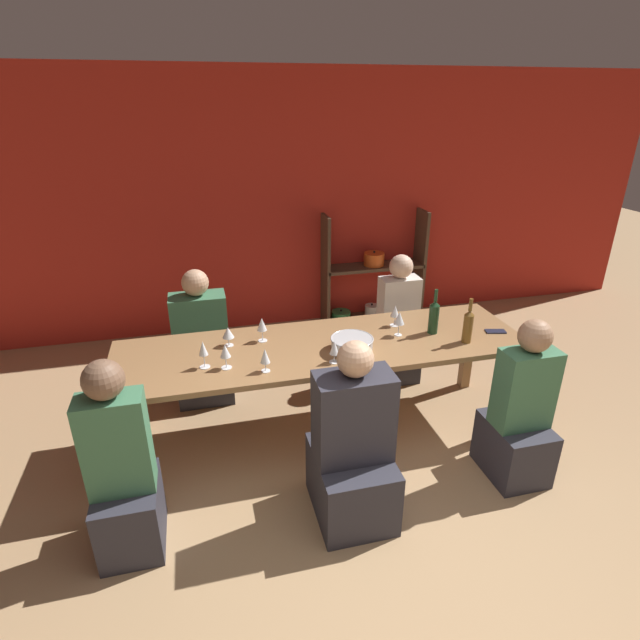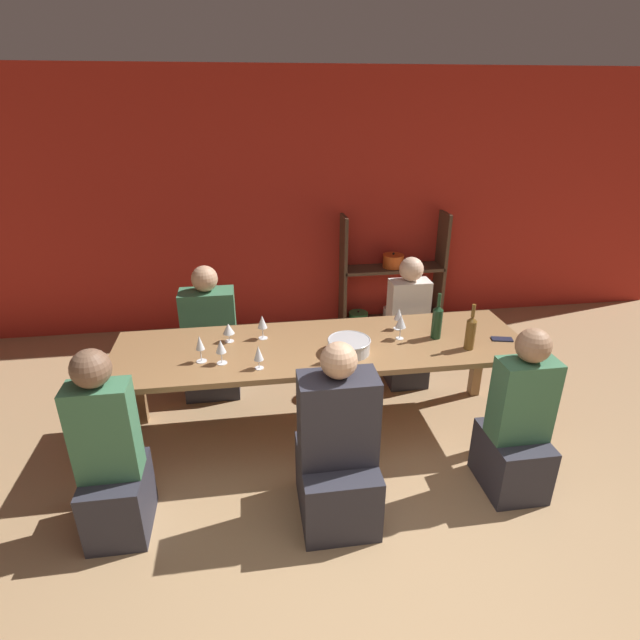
% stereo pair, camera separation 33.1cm
% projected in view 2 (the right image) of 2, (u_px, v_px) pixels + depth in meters
% --- Properties ---
extents(ground_plane, '(18.00, 18.00, 0.00)m').
position_uv_depth(ground_plane, '(393.00, 634.00, 2.43)').
color(ground_plane, tan).
extents(wall_back_red, '(8.80, 0.06, 2.70)m').
position_uv_depth(wall_back_red, '(301.00, 204.00, 5.34)').
color(wall_back_red, red).
rests_on(wall_back_red, ground_plane).
extents(shelf_unit, '(1.16, 0.30, 1.26)m').
position_uv_depth(shelf_unit, '(392.00, 286.00, 5.67)').
color(shelf_unit, '#4C3828').
rests_on(shelf_unit, ground_plane).
extents(dining_table, '(2.97, 0.87, 0.77)m').
position_uv_depth(dining_table, '(322.00, 354.00, 3.63)').
color(dining_table, olive).
rests_on(dining_table, ground_plane).
extents(mixing_bowl, '(0.30, 0.30, 0.10)m').
position_uv_depth(mixing_bowl, '(349.00, 345.00, 3.47)').
color(mixing_bowl, '#B7BABC').
rests_on(mixing_bowl, dining_table).
extents(wine_bottle_green, '(0.08, 0.08, 0.35)m').
position_uv_depth(wine_bottle_green, '(437.00, 321.00, 3.65)').
color(wine_bottle_green, '#19381E').
rests_on(wine_bottle_green, dining_table).
extents(wine_bottle_dark, '(0.07, 0.07, 0.34)m').
position_uv_depth(wine_bottle_dark, '(471.00, 332.00, 3.49)').
color(wine_bottle_dark, brown).
rests_on(wine_bottle_dark, dining_table).
extents(wine_glass_red_a, '(0.06, 0.06, 0.16)m').
position_uv_depth(wine_glass_red_a, '(258.00, 354.00, 3.24)').
color(wine_glass_red_a, white).
rests_on(wine_glass_red_a, dining_table).
extents(wine_glass_red_b, '(0.07, 0.07, 0.18)m').
position_uv_depth(wine_glass_red_b, '(262.00, 323.00, 3.64)').
color(wine_glass_red_b, white).
rests_on(wine_glass_red_b, dining_table).
extents(wine_glass_empty_a, '(0.07, 0.07, 0.16)m').
position_uv_depth(wine_glass_empty_a, '(329.00, 349.00, 3.31)').
color(wine_glass_empty_a, white).
rests_on(wine_glass_empty_a, dining_table).
extents(wine_glass_red_c, '(0.08, 0.08, 0.19)m').
position_uv_depth(wine_glass_red_c, '(401.00, 322.00, 3.63)').
color(wine_glass_red_c, white).
rests_on(wine_glass_red_c, dining_table).
extents(wine_glass_red_d, '(0.07, 0.07, 0.17)m').
position_uv_depth(wine_glass_red_d, '(221.00, 347.00, 3.30)').
color(wine_glass_red_d, white).
rests_on(wine_glass_red_d, dining_table).
extents(wine_glass_red_e, '(0.07, 0.07, 0.19)m').
position_uv_depth(wine_glass_red_e, '(200.00, 344.00, 3.31)').
color(wine_glass_red_e, white).
rests_on(wine_glass_red_e, dining_table).
extents(wine_glass_white_a, '(0.07, 0.07, 0.17)m').
position_uv_depth(wine_glass_white_a, '(399.00, 315.00, 3.80)').
color(wine_glass_white_a, white).
rests_on(wine_glass_white_a, dining_table).
extents(wine_glass_red_f, '(0.08, 0.08, 0.14)m').
position_uv_depth(wine_glass_red_f, '(228.00, 329.00, 3.60)').
color(wine_glass_red_f, white).
rests_on(wine_glass_red_f, dining_table).
extents(cell_phone, '(0.16, 0.10, 0.01)m').
position_uv_depth(cell_phone, '(502.00, 339.00, 3.67)').
color(cell_phone, '#1E2338').
rests_on(cell_phone, dining_table).
extents(person_near_a, '(0.45, 0.57, 1.19)m').
position_uv_depth(person_near_a, '(337.00, 457.00, 2.99)').
color(person_near_a, '#2D2D38').
rests_on(person_near_a, ground_plane).
extents(person_far_a, '(0.34, 0.43, 1.17)m').
position_uv_depth(person_far_a, '(406.00, 336.00, 4.47)').
color(person_far_a, '#2D2D38').
rests_on(person_far_a, ground_plane).
extents(person_near_b, '(0.34, 0.43, 1.21)m').
position_uv_depth(person_near_b, '(112.00, 467.00, 2.86)').
color(person_near_b, '#2D2D38').
rests_on(person_near_b, ground_plane).
extents(person_far_b, '(0.46, 0.57, 1.13)m').
position_uv_depth(person_far_b, '(211.00, 345.00, 4.38)').
color(person_far_b, '#2D2D38').
rests_on(person_far_b, ground_plane).
extents(person_near_c, '(0.36, 0.45, 1.16)m').
position_uv_depth(person_near_c, '(517.00, 432.00, 3.20)').
color(person_near_c, '#2D2D38').
rests_on(person_near_c, ground_plane).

